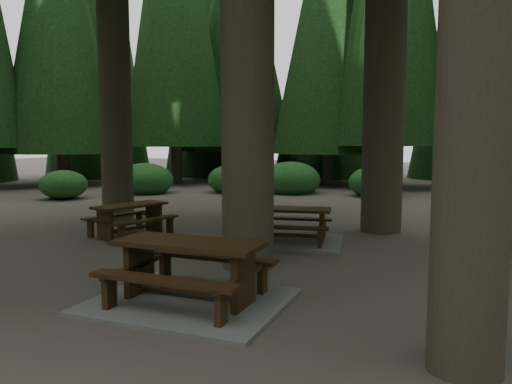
% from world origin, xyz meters
% --- Properties ---
extents(ground, '(80.00, 80.00, 0.00)m').
position_xyz_m(ground, '(0.00, 0.00, 0.00)').
color(ground, '#544D44').
rests_on(ground, ground).
extents(picnic_table_a, '(2.39, 1.99, 0.80)m').
position_xyz_m(picnic_table_a, '(0.82, -1.79, 0.28)').
color(picnic_table_a, gray).
rests_on(picnic_table_a, ground).
extents(picnic_table_b, '(1.69, 1.89, 0.69)m').
position_xyz_m(picnic_table_b, '(-2.51, 1.66, 0.46)').
color(picnic_table_b, '#381F10').
rests_on(picnic_table_b, ground).
extents(picnic_table_c, '(2.34, 2.05, 0.71)m').
position_xyz_m(picnic_table_c, '(0.87, 2.19, 0.23)').
color(picnic_table_c, gray).
rests_on(picnic_table_c, ground).
extents(shrub_ring, '(23.86, 24.64, 1.49)m').
position_xyz_m(shrub_ring, '(0.70, 0.75, 0.40)').
color(shrub_ring, '#1A4E1F').
rests_on(shrub_ring, ground).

